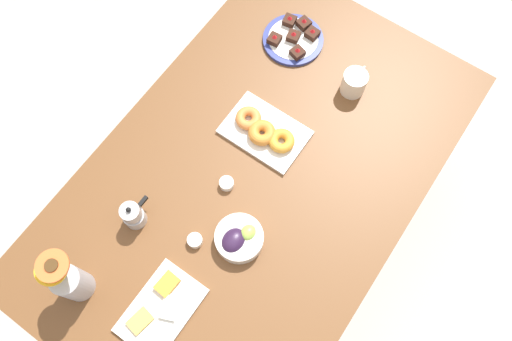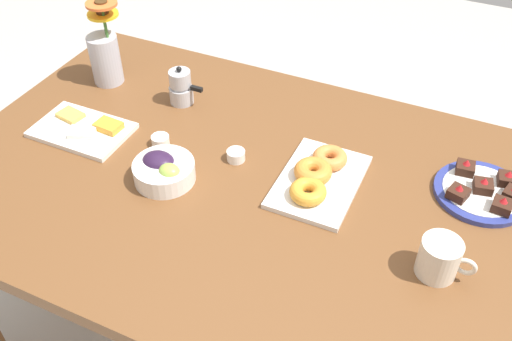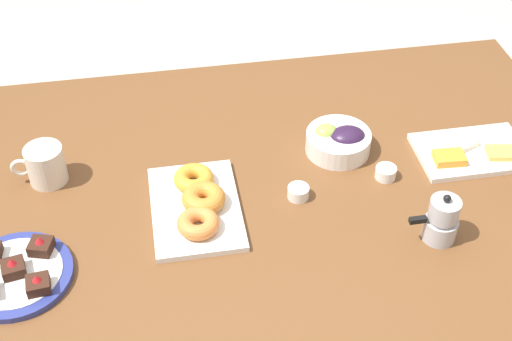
{
  "view_description": "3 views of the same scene",
  "coord_description": "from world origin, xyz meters",
  "px_view_note": "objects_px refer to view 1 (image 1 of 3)",
  "views": [
    {
      "loc": [
        -0.47,
        -0.33,
        2.3
      ],
      "look_at": [
        0.0,
        0.0,
        0.78
      ],
      "focal_mm": 35.0,
      "sensor_mm": 36.0,
      "label": 1
    },
    {
      "loc": [
        0.44,
        -0.95,
        1.7
      ],
      "look_at": [
        0.0,
        0.0,
        0.78
      ],
      "focal_mm": 40.0,
      "sensor_mm": 36.0,
      "label": 2
    },
    {
      "loc": [
        0.21,
        1.17,
        1.83
      ],
      "look_at": [
        0.0,
        0.0,
        0.78
      ],
      "focal_mm": 50.0,
      "sensor_mm": 36.0,
      "label": 3
    }
  ],
  "objects_px": {
    "jam_cup_berry": "(195,240)",
    "flower_vase": "(71,282)",
    "grape_bowl": "(239,238)",
    "dessert_plate": "(293,39)",
    "cheese_platter": "(161,308)",
    "coffee_mug": "(354,82)",
    "moka_pot": "(133,215)",
    "croissant_platter": "(264,131)",
    "jam_cup_honey": "(227,183)",
    "dining_table": "(256,183)"
  },
  "relations": [
    {
      "from": "jam_cup_berry",
      "to": "flower_vase",
      "type": "height_order",
      "value": "flower_vase"
    },
    {
      "from": "grape_bowl",
      "to": "dessert_plate",
      "type": "xyz_separation_m",
      "value": [
        0.73,
        0.27,
        -0.02
      ]
    },
    {
      "from": "dessert_plate",
      "to": "flower_vase",
      "type": "bearing_deg",
      "value": 177.79
    },
    {
      "from": "grape_bowl",
      "to": "cheese_platter",
      "type": "xyz_separation_m",
      "value": [
        -0.3,
        0.07,
        -0.02
      ]
    },
    {
      "from": "coffee_mug",
      "to": "grape_bowl",
      "type": "height_order",
      "value": "coffee_mug"
    },
    {
      "from": "flower_vase",
      "to": "moka_pot",
      "type": "bearing_deg",
      "value": -1.02
    },
    {
      "from": "coffee_mug",
      "to": "dessert_plate",
      "type": "height_order",
      "value": "coffee_mug"
    },
    {
      "from": "croissant_platter",
      "to": "jam_cup_honey",
      "type": "bearing_deg",
      "value": -179.11
    },
    {
      "from": "cheese_platter",
      "to": "moka_pot",
      "type": "distance_m",
      "value": 0.3
    },
    {
      "from": "cheese_platter",
      "to": "dessert_plate",
      "type": "height_order",
      "value": "dessert_plate"
    },
    {
      "from": "grape_bowl",
      "to": "dessert_plate",
      "type": "distance_m",
      "value": 0.78
    },
    {
      "from": "coffee_mug",
      "to": "jam_cup_honey",
      "type": "distance_m",
      "value": 0.57
    },
    {
      "from": "dining_table",
      "to": "dessert_plate",
      "type": "bearing_deg",
      "value": 20.21
    },
    {
      "from": "jam_cup_berry",
      "to": "coffee_mug",
      "type": "bearing_deg",
      "value": -9.27
    },
    {
      "from": "croissant_platter",
      "to": "cheese_platter",
      "type": "bearing_deg",
      "value": -173.54
    },
    {
      "from": "cheese_platter",
      "to": "moka_pot",
      "type": "xyz_separation_m",
      "value": [
        0.17,
        0.24,
        0.04
      ]
    },
    {
      "from": "jam_cup_berry",
      "to": "dessert_plate",
      "type": "bearing_deg",
      "value": 11.23
    },
    {
      "from": "jam_cup_honey",
      "to": "moka_pot",
      "type": "distance_m",
      "value": 0.31
    },
    {
      "from": "flower_vase",
      "to": "cheese_platter",
      "type": "bearing_deg",
      "value": -70.04
    },
    {
      "from": "moka_pot",
      "to": "dessert_plate",
      "type": "bearing_deg",
      "value": -2.57
    },
    {
      "from": "coffee_mug",
      "to": "grape_bowl",
      "type": "relative_size",
      "value": 0.79
    },
    {
      "from": "grape_bowl",
      "to": "jam_cup_honey",
      "type": "height_order",
      "value": "grape_bowl"
    },
    {
      "from": "grape_bowl",
      "to": "jam_cup_honey",
      "type": "bearing_deg",
      "value": 47.7
    },
    {
      "from": "dessert_plate",
      "to": "moka_pot",
      "type": "bearing_deg",
      "value": 177.43
    },
    {
      "from": "coffee_mug",
      "to": "moka_pot",
      "type": "relative_size",
      "value": 1.02
    },
    {
      "from": "cheese_platter",
      "to": "dessert_plate",
      "type": "distance_m",
      "value": 1.05
    },
    {
      "from": "jam_cup_berry",
      "to": "moka_pot",
      "type": "xyz_separation_m",
      "value": [
        -0.05,
        0.2,
        0.03
      ]
    },
    {
      "from": "cheese_platter",
      "to": "croissant_platter",
      "type": "relative_size",
      "value": 0.93
    },
    {
      "from": "grape_bowl",
      "to": "jam_cup_berry",
      "type": "relative_size",
      "value": 3.2
    },
    {
      "from": "jam_cup_berry",
      "to": "dessert_plate",
      "type": "relative_size",
      "value": 0.21
    },
    {
      "from": "coffee_mug",
      "to": "flower_vase",
      "type": "relative_size",
      "value": 0.46
    },
    {
      "from": "croissant_platter",
      "to": "flower_vase",
      "type": "bearing_deg",
      "value": 167.08
    },
    {
      "from": "coffee_mug",
      "to": "grape_bowl",
      "type": "bearing_deg",
      "value": 179.03
    },
    {
      "from": "coffee_mug",
      "to": "croissant_platter",
      "type": "height_order",
      "value": "coffee_mug"
    },
    {
      "from": "grape_bowl",
      "to": "jam_cup_berry",
      "type": "bearing_deg",
      "value": 125.89
    },
    {
      "from": "grape_bowl",
      "to": "moka_pot",
      "type": "height_order",
      "value": "moka_pot"
    },
    {
      "from": "jam_cup_honey",
      "to": "dessert_plate",
      "type": "height_order",
      "value": "dessert_plate"
    },
    {
      "from": "dessert_plate",
      "to": "moka_pot",
      "type": "relative_size",
      "value": 1.89
    },
    {
      "from": "dessert_plate",
      "to": "dining_table",
      "type": "bearing_deg",
      "value": -159.79
    },
    {
      "from": "dining_table",
      "to": "jam_cup_honey",
      "type": "xyz_separation_m",
      "value": [
        -0.08,
        0.06,
        0.1
      ]
    },
    {
      "from": "flower_vase",
      "to": "dessert_plate",
      "type": "bearing_deg",
      "value": -2.21
    },
    {
      "from": "dessert_plate",
      "to": "flower_vase",
      "type": "distance_m",
      "value": 1.13
    },
    {
      "from": "cheese_platter",
      "to": "coffee_mug",
      "type": "bearing_deg",
      "value": -4.82
    },
    {
      "from": "dining_table",
      "to": "jam_cup_berry",
      "type": "height_order",
      "value": "jam_cup_berry"
    },
    {
      "from": "moka_pot",
      "to": "coffee_mug",
      "type": "bearing_deg",
      "value": -21.8
    },
    {
      "from": "jam_cup_berry",
      "to": "dessert_plate",
      "type": "distance_m",
      "value": 0.83
    },
    {
      "from": "coffee_mug",
      "to": "dessert_plate",
      "type": "relative_size",
      "value": 0.54
    },
    {
      "from": "coffee_mug",
      "to": "flower_vase",
      "type": "distance_m",
      "value": 1.12
    },
    {
      "from": "croissant_platter",
      "to": "jam_cup_berry",
      "type": "xyz_separation_m",
      "value": [
        -0.43,
        -0.03,
        -0.01
      ]
    },
    {
      "from": "croissant_platter",
      "to": "jam_cup_honey",
      "type": "relative_size",
      "value": 5.83
    }
  ]
}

